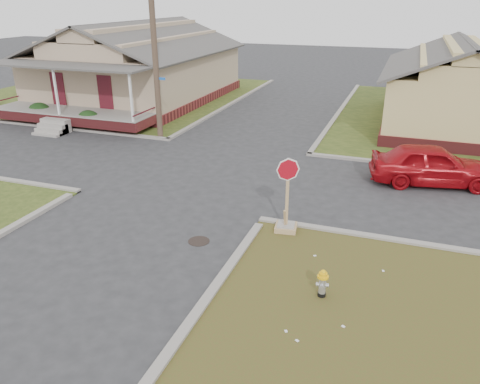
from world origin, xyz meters
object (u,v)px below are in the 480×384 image
(utility_pole, at_px, (154,43))
(stop_sign, at_px, (286,215))
(fire_hydrant, at_px, (323,282))
(red_sedan, at_px, (432,165))

(utility_pole, xyz_separation_m, stop_sign, (8.66, -7.91, -4.11))
(fire_hydrant, bearing_deg, red_sedan, 65.19)
(fire_hydrant, bearing_deg, stop_sign, 110.21)
(red_sedan, bearing_deg, stop_sign, 132.60)
(utility_pole, distance_m, stop_sign, 12.43)
(utility_pole, distance_m, fire_hydrant, 15.65)
(fire_hydrant, relative_size, red_sedan, 0.16)
(utility_pole, xyz_separation_m, fire_hydrant, (10.34, -10.96, -4.22))
(utility_pole, bearing_deg, fire_hydrant, -46.68)
(fire_hydrant, height_order, stop_sign, stop_sign)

